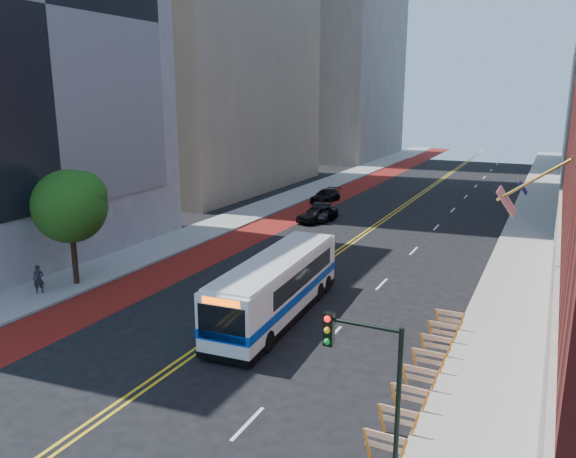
# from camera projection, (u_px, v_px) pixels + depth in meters

# --- Properties ---
(ground) EXTENTS (160.00, 160.00, 0.00)m
(ground) POSITION_uv_depth(u_px,v_px,m) (170.00, 369.00, 22.98)
(ground) COLOR black
(ground) RESTS_ON ground
(sidewalk_left) EXTENTS (4.00, 140.00, 0.15)m
(sidewalk_left) POSITION_uv_depth(u_px,v_px,m) (261.00, 209.00, 54.28)
(sidewalk_left) COLOR gray
(sidewalk_left) RESTS_ON ground
(sidewalk_right) EXTENTS (4.00, 140.00, 0.15)m
(sidewalk_right) POSITION_uv_depth(u_px,v_px,m) (529.00, 236.00, 44.17)
(sidewalk_right) COLOR gray
(sidewalk_right) RESTS_ON ground
(bus_lane_paint) EXTENTS (3.60, 140.00, 0.01)m
(bus_lane_paint) POSITION_uv_depth(u_px,v_px,m) (297.00, 213.00, 52.66)
(bus_lane_paint) COLOR maroon
(bus_lane_paint) RESTS_ON ground
(center_line_inner) EXTENTS (0.14, 140.00, 0.01)m
(center_line_inner) POSITION_uv_depth(u_px,v_px,m) (379.00, 222.00, 49.32)
(center_line_inner) COLOR gold
(center_line_inner) RESTS_ON ground
(center_line_outer) EXTENTS (0.14, 140.00, 0.01)m
(center_line_outer) POSITION_uv_depth(u_px,v_px,m) (383.00, 222.00, 49.17)
(center_line_outer) COLOR gold
(center_line_outer) RESTS_ON ground
(lane_dashes) EXTENTS (0.14, 98.20, 0.01)m
(lane_dashes) POSITION_uv_depth(u_px,v_px,m) (453.00, 210.00, 54.23)
(lane_dashes) COLOR silver
(lane_dashes) RESTS_ON ground
(construction_barriers) EXTENTS (1.42, 10.91, 1.00)m
(construction_barriers) POSITION_uv_depth(u_px,v_px,m) (424.00, 367.00, 21.77)
(construction_barriers) COLOR orange
(construction_barriers) RESTS_ON ground
(street_tree) EXTENTS (4.20, 4.20, 6.70)m
(street_tree) POSITION_uv_depth(u_px,v_px,m) (71.00, 203.00, 31.85)
(street_tree) COLOR black
(street_tree) RESTS_ON sidewalk_left
(traffic_signal) EXTENTS (2.21, 0.34, 5.07)m
(traffic_signal) POSITION_uv_depth(u_px,v_px,m) (367.00, 372.00, 15.06)
(traffic_signal) COLOR black
(traffic_signal) RESTS_ON sidewalk_right
(transit_bus) EXTENTS (3.22, 11.55, 3.14)m
(transit_bus) POSITION_uv_depth(u_px,v_px,m) (278.00, 286.00, 28.03)
(transit_bus) COLOR silver
(transit_bus) RESTS_ON ground
(car_a) EXTENTS (3.01, 4.60, 1.45)m
(car_a) POSITION_uv_depth(u_px,v_px,m) (317.00, 214.00, 49.05)
(car_a) COLOR black
(car_a) RESTS_ON ground
(car_b) EXTENTS (2.67, 4.59, 1.43)m
(car_b) POSITION_uv_depth(u_px,v_px,m) (321.00, 212.00, 50.03)
(car_b) COLOR black
(car_b) RESTS_ON ground
(car_c) EXTENTS (2.17, 4.57, 1.29)m
(car_c) POSITION_uv_depth(u_px,v_px,m) (326.00, 196.00, 58.17)
(car_c) COLOR black
(car_c) RESTS_ON ground
(pedestrian) EXTENTS (0.70, 0.66, 1.60)m
(pedestrian) POSITION_uv_depth(u_px,v_px,m) (39.00, 279.00, 31.15)
(pedestrian) COLOR black
(pedestrian) RESTS_ON sidewalk_left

